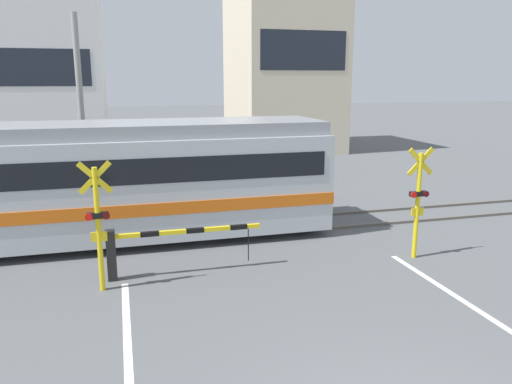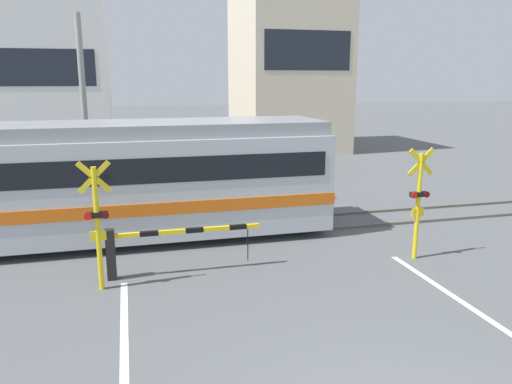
% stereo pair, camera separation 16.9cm
% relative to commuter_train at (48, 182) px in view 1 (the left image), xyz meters
% --- Properties ---
extents(rail_track_near, '(50.00, 0.10, 0.08)m').
position_rel_commuter_train_xyz_m(rail_track_near, '(5.06, -0.72, -1.68)').
color(rail_track_near, '#5B564C').
rests_on(rail_track_near, ground_plane).
extents(rail_track_far, '(50.00, 0.10, 0.08)m').
position_rel_commuter_train_xyz_m(rail_track_far, '(5.06, 0.72, -1.68)').
color(rail_track_far, '#5B564C').
rests_on(rail_track_far, ground_plane).
extents(commuter_train, '(14.93, 2.93, 3.21)m').
position_rel_commuter_train_xyz_m(commuter_train, '(0.00, 0.00, 0.00)').
color(commuter_train, '#B7BCC1').
rests_on(commuter_train, ground_plane).
extents(crossing_barrier_near, '(3.46, 0.20, 1.15)m').
position_rel_commuter_train_xyz_m(crossing_barrier_near, '(2.37, -2.96, -0.95)').
color(crossing_barrier_near, black).
rests_on(crossing_barrier_near, ground_plane).
extents(crossing_barrier_far, '(3.46, 0.20, 1.15)m').
position_rel_commuter_train_xyz_m(crossing_barrier_far, '(7.75, 2.88, -0.95)').
color(crossing_barrier_far, black).
rests_on(crossing_barrier_far, ground_plane).
extents(crossing_signal_left, '(0.68, 0.15, 2.75)m').
position_rel_commuter_train_xyz_m(crossing_signal_left, '(1.35, -3.45, -0.21)').
color(crossing_signal_left, yellow).
rests_on(crossing_signal_left, ground_plane).
extents(crossing_signal_right, '(0.68, 0.15, 2.75)m').
position_rel_commuter_train_xyz_m(crossing_signal_right, '(8.77, -3.45, -0.21)').
color(crossing_signal_right, yellow).
rests_on(crossing_signal_right, ground_plane).
extents(pedestrian, '(0.38, 0.22, 1.56)m').
position_rel_commuter_train_xyz_m(pedestrian, '(6.47, 6.17, -0.83)').
color(pedestrian, '#23232D').
rests_on(pedestrian, ground_plane).
extents(building_left_of_street, '(6.08, 7.48, 8.86)m').
position_rel_commuter_train_xyz_m(building_left_of_street, '(-1.84, 16.56, 2.71)').
color(building_left_of_street, white).
rests_on(building_left_of_street, ground_plane).
extents(building_right_of_street, '(5.91, 7.48, 10.65)m').
position_rel_commuter_train_xyz_m(building_right_of_street, '(11.88, 16.56, 3.61)').
color(building_right_of_street, beige).
rests_on(building_right_of_street, ground_plane).
extents(utility_pole_streetside, '(0.22, 0.22, 6.59)m').
position_rel_commuter_train_xyz_m(utility_pole_streetside, '(0.60, 5.38, 1.58)').
color(utility_pole_streetside, gray).
rests_on(utility_pole_streetside, ground_plane).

